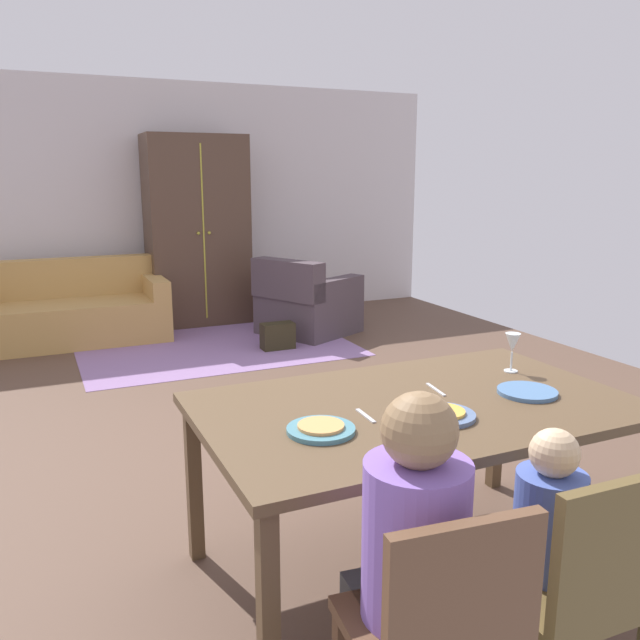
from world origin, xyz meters
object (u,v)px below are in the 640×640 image
person_man (408,586)px  armchair (306,304)px  couch (65,313)px  armoire (197,231)px  handbag (278,336)px  plate_near_child (443,415)px  person_child (537,571)px  dining_table (416,418)px  plate_near_man (321,430)px  dining_chair_man (439,632)px  wine_glass (512,344)px  dining_chair_child (579,584)px  plate_near_woman (527,392)px

person_man → armchair: 5.14m
couch → armoire: bearing=12.5°
armchair → handbag: 0.72m
plate_near_child → person_child: bearing=-89.9°
dining_table → couch: (-1.11, 4.80, -0.39)m
plate_near_man → person_child: bearing=-51.2°
person_man → person_child: bearing=-0.6°
dining_chair_man → person_man: person_man is taller
dining_table → wine_glass: size_ratio=9.49×
dining_chair_child → handbag: 4.61m
plate_near_child → armchair: bearing=73.7°
armoire → handbag: 1.79m
plate_near_woman → armoire: bearing=91.3°
dining_chair_man → dining_chair_child: same height
dining_chair_man → person_man: size_ratio=0.78×
wine_glass → dining_chair_man: size_ratio=0.21×
wine_glass → dining_chair_child: 1.31m
dining_table → plate_near_child: size_ratio=7.06×
couch → plate_near_child: bearing=-77.4°
handbag → person_child: bearing=-99.8°
plate_near_child → person_child: (0.00, -0.54, -0.34)m
person_man → dining_table: bearing=56.2°
dining_table → wine_glass: (0.64, 0.18, 0.20)m
person_man → dining_chair_man: bearing=-93.9°
couch → person_child: bearing=-78.6°
person_child → plate_near_woman: bearing=52.2°
dining_table → handbag: 3.76m
couch → armchair: (2.37, -0.68, 0.02)m
dining_table → person_child: bearing=-89.9°
plate_near_woman → dining_table: bearing=168.4°
plate_near_man → armoire: size_ratio=0.12×
dining_table → person_child: size_ratio=1.91×
person_man → armoire: armoire is taller
wine_glass → couch: 4.97m
wine_glass → dining_chair_child: (-0.64, -1.07, -0.40)m
dining_table → plate_near_man: (-0.49, -0.12, 0.07)m
plate_near_woman → dining_chair_child: size_ratio=0.29×
plate_near_woman → person_man: person_man is taller
dining_table → plate_near_man: bearing=-166.1°
dining_chair_child → person_child: 0.18m
dining_table → dining_chair_child: bearing=-90.1°
plate_near_woman → handbag: size_ratio=0.78×
plate_near_child → person_man: size_ratio=0.23×
dining_table → couch: bearing=103.0°
dining_table → dining_chair_child: dining_chair_child is taller
armchair → armoire: size_ratio=0.55×
dining_table → armchair: (1.26, 4.11, -0.38)m
handbag → dining_chair_man: bearing=-105.4°
plate_near_man → armoire: bearing=80.8°
plate_near_woman → armoire: 5.23m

